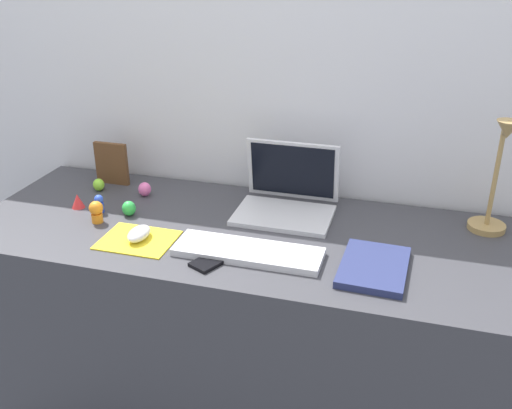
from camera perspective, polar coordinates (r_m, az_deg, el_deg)
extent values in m
cube|color=silver|center=(2.03, 1.83, 3.10)|extent=(2.87, 0.05, 1.57)
cube|color=#38383D|center=(1.93, -1.06, -12.37)|extent=(1.67, 0.64, 0.74)
cube|color=silver|center=(1.81, 2.70, -1.08)|extent=(0.30, 0.21, 0.01)
cube|color=silver|center=(1.87, 3.63, 3.38)|extent=(0.30, 0.04, 0.20)
cube|color=black|center=(1.87, 3.59, 3.34)|extent=(0.27, 0.03, 0.17)
cube|color=silver|center=(1.60, -0.78, -4.68)|extent=(0.41, 0.13, 0.02)
cube|color=yellow|center=(1.71, -11.54, -3.44)|extent=(0.21, 0.17, 0.00)
ellipsoid|color=silver|center=(1.70, -11.43, -2.82)|extent=(0.06, 0.10, 0.03)
cube|color=black|center=(1.57, -4.22, -5.43)|extent=(0.11, 0.14, 0.01)
cylinder|color=#A5844C|center=(1.87, 21.69, -2.01)|extent=(0.11, 0.11, 0.02)
cylinder|color=#A5844C|center=(1.81, 22.45, 2.42)|extent=(0.01, 0.01, 0.29)
cylinder|color=#A5844C|center=(1.73, 23.36, 6.80)|extent=(0.01, 0.09, 0.07)
cone|color=#A5844C|center=(1.70, 23.50, 6.75)|extent=(0.06, 0.06, 0.05)
cube|color=navy|center=(1.56, 11.51, -6.04)|extent=(0.18, 0.25, 0.02)
cube|color=brown|center=(2.10, -14.00, 3.93)|extent=(0.12, 0.02, 0.15)
cone|color=red|center=(1.95, -17.12, 0.34)|extent=(0.04, 0.04, 0.05)
cylinder|color=blue|center=(1.90, -15.11, -0.28)|extent=(0.03, 0.03, 0.03)
sphere|color=blue|center=(1.89, -15.21, 0.51)|extent=(0.03, 0.03, 0.03)
ellipsoid|color=green|center=(1.86, -12.32, -0.32)|extent=(0.04, 0.04, 0.05)
ellipsoid|color=pink|center=(1.99, -10.89, 1.49)|extent=(0.04, 0.04, 0.05)
cylinder|color=orange|center=(1.84, -15.34, -1.26)|extent=(0.03, 0.03, 0.03)
sphere|color=orange|center=(1.83, -15.45, -0.34)|extent=(0.04, 0.04, 0.04)
ellipsoid|color=#8CDB33|center=(2.07, -15.20, 1.89)|extent=(0.04, 0.04, 0.04)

